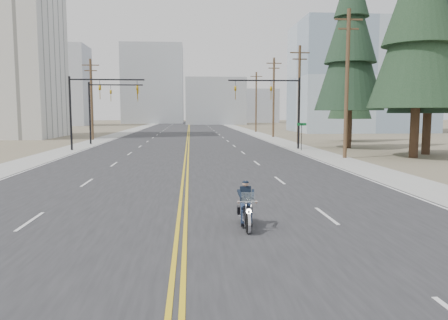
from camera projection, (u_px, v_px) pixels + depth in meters
ground_plane at (179, 258)px, 10.81m from camera, size 400.00×400.00×0.00m
road at (189, 132)px, 80.19m from camera, size 20.00×200.00×0.01m
sidewalk_left at (125, 132)px, 79.31m from camera, size 3.00×200.00×0.01m
sidewalk_right at (251, 132)px, 81.08m from camera, size 3.00×200.00×0.01m
traffic_mast_left at (92, 98)px, 41.31m from camera, size 7.10×0.26×7.00m
traffic_mast_right at (279, 99)px, 42.69m from camera, size 7.10×0.26×7.00m
traffic_mast_far at (105, 101)px, 49.22m from camera, size 6.10×0.26×7.00m
street_sign at (302, 132)px, 41.18m from camera, size 0.90×0.06×2.62m
utility_pole_b at (347, 82)px, 33.92m from camera, size 2.20×0.30×11.50m
utility_pole_c at (299, 93)px, 48.82m from camera, size 2.20×0.30×11.00m
utility_pole_d at (274, 96)px, 63.66m from camera, size 2.20×0.30×11.50m
utility_pole_e at (256, 101)px, 80.53m from camera, size 2.20×0.30×11.00m
utility_pole_left at (92, 98)px, 56.83m from camera, size 2.20×0.30×10.50m
glass_building at (360, 78)px, 81.57m from camera, size 24.00×16.00×20.00m
haze_bldg_a at (62, 86)px, 120.91m from camera, size 14.00×12.00×22.00m
haze_bldg_b at (215, 101)px, 134.56m from camera, size 18.00×14.00×14.00m
haze_bldg_c at (332, 93)px, 121.94m from camera, size 16.00×12.00×18.00m
haze_bldg_d at (153, 85)px, 147.24m from camera, size 20.00×15.00×26.00m
haze_bldg_e at (257, 106)px, 160.76m from camera, size 14.00×14.00×12.00m
haze_bldg_f at (27, 98)px, 134.95m from camera, size 12.00×12.00×16.00m
motorcyclist at (246, 205)px, 13.60m from camera, size 0.86×1.90×1.47m
conifer_near at (420, 12)px, 33.71m from camera, size 7.46×7.46×19.75m
conifer_mid at (431, 34)px, 36.62m from camera, size 6.64×6.64×17.71m
conifer_tall at (351, 38)px, 43.34m from camera, size 6.87×6.87×19.09m
conifer_far at (351, 76)px, 53.76m from camera, size 5.29×5.29×14.16m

